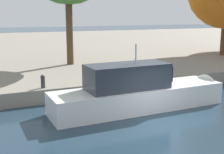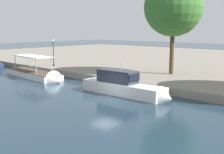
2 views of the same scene
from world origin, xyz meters
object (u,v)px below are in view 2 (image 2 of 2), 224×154
(tour_boat_1, at_px, (37,76))
(motor_yacht_2, at_px, (126,88))
(lamp_post, at_px, (53,52))
(tree_0, at_px, (173,7))
(mooring_bollard_2, at_px, (113,74))

(tour_boat_1, height_order, motor_yacht_2, motor_yacht_2)
(tour_boat_1, relative_size, lamp_post, 2.96)
(motor_yacht_2, bearing_deg, tree_0, 94.41)
(motor_yacht_2, relative_size, mooring_bollard_2, 13.78)
(motor_yacht_2, bearing_deg, lamp_post, 163.64)
(tour_boat_1, height_order, lamp_post, lamp_post)
(tour_boat_1, bearing_deg, motor_yacht_2, 5.51)
(tour_boat_1, relative_size, mooring_bollard_2, 16.19)
(tree_0, bearing_deg, tour_boat_1, -143.58)
(mooring_bollard_2, bearing_deg, tour_boat_1, -161.78)
(tour_boat_1, distance_m, tree_0, 20.51)
(lamp_post, bearing_deg, tree_0, 16.25)
(tour_boat_1, distance_m, motor_yacht_2, 15.83)
(lamp_post, bearing_deg, mooring_bollard_2, -7.56)
(lamp_post, distance_m, tree_0, 20.20)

